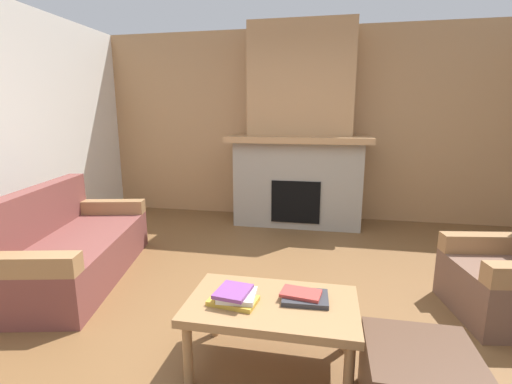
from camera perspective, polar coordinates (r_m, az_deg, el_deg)
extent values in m
plane|color=brown|center=(2.88, 1.88, -19.54)|extent=(9.00, 9.00, 0.00)
cube|color=tan|center=(5.44, 7.20, 10.30)|extent=(6.00, 0.12, 2.70)
cube|color=gray|center=(5.11, 6.64, 1.46)|extent=(1.70, 0.70, 1.15)
cube|color=black|center=(4.83, 6.27, -1.52)|extent=(0.64, 0.08, 0.56)
cube|color=tan|center=(4.99, 6.77, 8.32)|extent=(1.90, 0.82, 0.08)
cube|color=tan|center=(5.15, 7.13, 17.07)|extent=(1.40, 0.50, 1.47)
cube|color=brown|center=(3.85, -26.47, -9.14)|extent=(1.21, 1.94, 0.40)
cube|color=brown|center=(3.88, -31.62, -2.91)|extent=(0.55, 1.79, 0.45)
cube|color=#997047|center=(3.08, -33.35, -9.58)|extent=(0.85, 0.34, 0.15)
cube|color=#997047|center=(4.49, -22.47, -2.18)|extent=(0.85, 0.34, 0.15)
cube|color=brown|center=(3.41, 34.92, -12.75)|extent=(0.87, 0.87, 0.40)
cube|color=#997047|center=(3.57, 32.80, -6.76)|extent=(0.77, 0.26, 0.15)
cube|color=#997047|center=(2.24, 2.52, -17.42)|extent=(1.00, 0.60, 0.05)
cylinder|color=#997047|center=(2.26, -10.69, -23.79)|extent=(0.06, 0.06, 0.38)
cylinder|color=#997047|center=(2.15, 14.39, -26.19)|extent=(0.06, 0.06, 0.38)
cylinder|color=#997047|center=(2.64, -6.65, -17.96)|extent=(0.06, 0.06, 0.38)
cylinder|color=#997047|center=(2.54, 13.81, -19.52)|extent=(0.06, 0.06, 0.38)
cube|color=gold|center=(2.21, -3.59, -16.71)|extent=(0.30, 0.21, 0.03)
cube|color=beige|center=(2.21, -2.97, -15.93)|extent=(0.22, 0.21, 0.03)
cube|color=#7A3D84|center=(2.20, -3.62, -15.36)|extent=(0.21, 0.24, 0.02)
cube|color=#2D2D33|center=(2.26, 7.75, -16.17)|extent=(0.28, 0.22, 0.03)
cube|color=#B23833|center=(2.25, 7.08, -15.56)|extent=(0.25, 0.17, 0.02)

